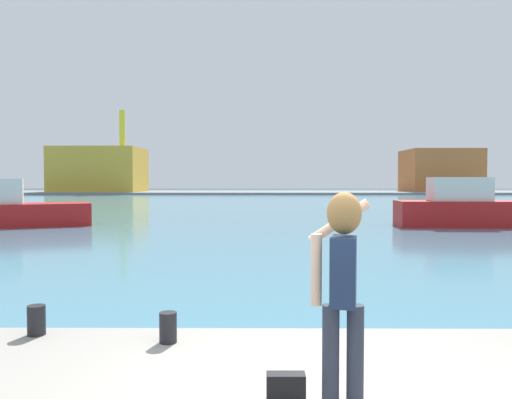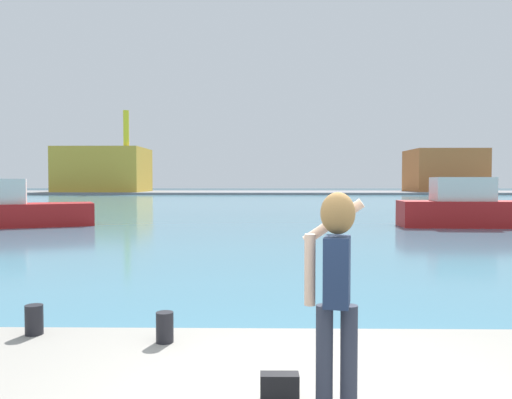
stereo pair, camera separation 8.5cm
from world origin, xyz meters
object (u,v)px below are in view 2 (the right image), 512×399
object	(u,v)px
boat_moored	(15,210)
warehouse_left	(104,170)
person_photographer	(336,275)
harbor_bollard_2	(34,320)
handbag	(280,388)
port_crane	(126,144)
boat_moored_2	(479,209)
warehouse_right	(444,171)
harbor_bollard	(165,327)

from	to	relation	value
boat_moored	warehouse_left	xyz separation A→B (m)	(-17.02, 68.37, 3.57)
person_photographer	harbor_bollard_2	xyz separation A→B (m)	(-3.32, 1.85, -0.89)
harbor_bollard_2	boat_moored	distance (m)	22.52
handbag	warehouse_left	size ratio (longest dim) A/B	0.02
port_crane	boat_moored_2	bearing A→B (deg)	-60.88
boat_moored	warehouse_right	distance (m)	86.26
boat_moored_2	warehouse_right	size ratio (longest dim) A/B	0.65
person_photographer	warehouse_right	size ratio (longest dim) A/B	0.13
warehouse_right	port_crane	xyz separation A→B (m)	(-59.07, -7.85, 4.66)
harbor_bollard	warehouse_left	bearing A→B (deg)	107.98
harbor_bollard	warehouse_right	distance (m)	99.03
harbor_bollard_2	warehouse_left	xyz separation A→B (m)	(-27.19, 88.46, 3.73)
harbor_bollard	warehouse_right	world-z (taller)	warehouse_right
harbor_bollard_2	handbag	bearing A→B (deg)	-32.30
boat_moored_2	port_crane	size ratio (longest dim) A/B	0.59
warehouse_left	boat_moored_2	bearing A→B (deg)	-58.97
boat_moored	port_crane	bearing A→B (deg)	76.75
person_photographer	boat_moored	distance (m)	25.77
harbor_bollard	warehouse_right	bearing A→B (deg)	68.87
harbor_bollard_2	boat_moored_2	world-z (taller)	boat_moored_2
person_photographer	boat_moored	xyz separation A→B (m)	(-13.49, 21.94, -0.73)
warehouse_right	port_crane	distance (m)	59.77
person_photographer	port_crane	distance (m)	89.93
person_photographer	warehouse_left	size ratio (longest dim) A/B	0.11
handbag	warehouse_right	distance (m)	100.03
person_photographer	handbag	xyz separation A→B (m)	(-0.45, 0.03, -0.95)
boat_moored	handbag	bearing A→B (deg)	-82.74
person_photographer	harbor_bollard_2	bearing A→B (deg)	73.23
boat_moored	boat_moored_2	world-z (taller)	boat_moored_2
harbor_bollard	port_crane	size ratio (longest dim) A/B	0.02
warehouse_right	warehouse_left	bearing A→B (deg)	-176.83
boat_moored_2	warehouse_right	world-z (taller)	warehouse_right
boat_moored	warehouse_right	size ratio (longest dim) A/B	0.59
person_photographer	handbag	distance (m)	1.05
person_photographer	port_crane	xyz separation A→B (m)	(-25.10, 86.04, 7.41)
handbag	boat_moored	distance (m)	25.49
person_photographer	boat_moored	size ratio (longest dim) A/B	0.23
boat_moored	harbor_bollard	bearing A→B (deg)	-83.44
handbag	harbor_bollard	bearing A→B (deg)	129.13
harbor_bollard_2	warehouse_right	distance (m)	99.37
harbor_bollard_2	warehouse_right	world-z (taller)	warehouse_right
boat_moored_2	person_photographer	bearing A→B (deg)	-112.78
boat_moored	boat_moored_2	bearing A→B (deg)	-22.95
person_photographer	port_crane	size ratio (longest dim) A/B	0.12
person_photographer	handbag	world-z (taller)	person_photographer
warehouse_right	person_photographer	bearing A→B (deg)	-109.89
warehouse_left	person_photographer	bearing A→B (deg)	-71.33
handbag	harbor_bollard_2	distance (m)	3.39
person_photographer	boat_moored_2	bearing A→B (deg)	-12.99
harbor_bollard_2	warehouse_right	bearing A→B (deg)	67.94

